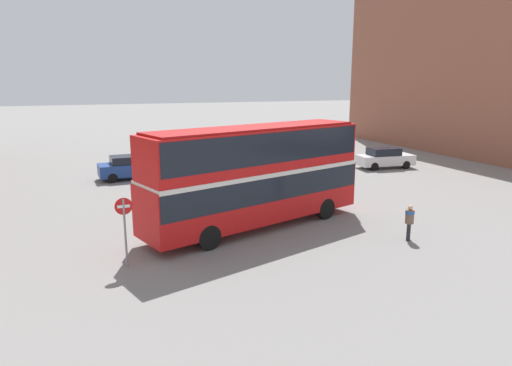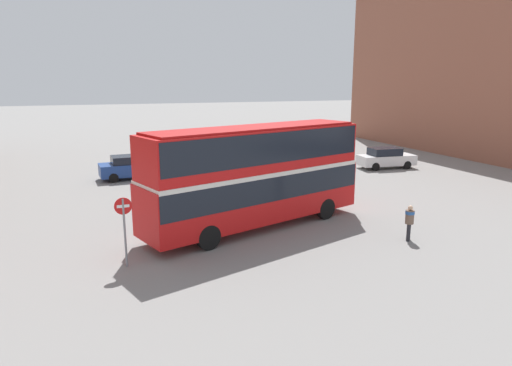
% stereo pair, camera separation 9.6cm
% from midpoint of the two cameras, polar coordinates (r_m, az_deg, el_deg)
% --- Properties ---
extents(ground_plane, '(240.00, 240.00, 0.00)m').
position_cam_midpoint_polar(ground_plane, '(22.67, 2.07, -4.63)').
color(ground_plane, gray).
extents(double_decker_bus, '(11.31, 5.61, 4.73)m').
position_cam_midpoint_polar(double_decker_bus, '(20.89, 0.13, 1.57)').
color(double_decker_bus, red).
rests_on(double_decker_bus, ground_plane).
extents(pedestrian_foreground, '(0.54, 0.54, 1.56)m').
position_cam_midpoint_polar(pedestrian_foreground, '(20.65, 18.77, -4.29)').
color(pedestrian_foreground, '#232328').
rests_on(pedestrian_foreground, ground_plane).
extents(parked_car_kerb_near, '(4.58, 2.22, 1.61)m').
position_cam_midpoint_polar(parked_car_kerb_near, '(37.27, 15.99, 3.03)').
color(parked_car_kerb_near, silver).
rests_on(parked_car_kerb_near, ground_plane).
extents(parked_car_kerb_far, '(4.30, 2.09, 1.64)m').
position_cam_midpoint_polar(parked_car_kerb_far, '(33.09, -15.36, 1.93)').
color(parked_car_kerb_far, navy).
rests_on(parked_car_kerb_far, ground_plane).
extents(no_entry_sign, '(0.63, 0.08, 2.63)m').
position_cam_midpoint_polar(no_entry_sign, '(17.28, -16.01, -4.56)').
color(no_entry_sign, gray).
rests_on(no_entry_sign, ground_plane).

